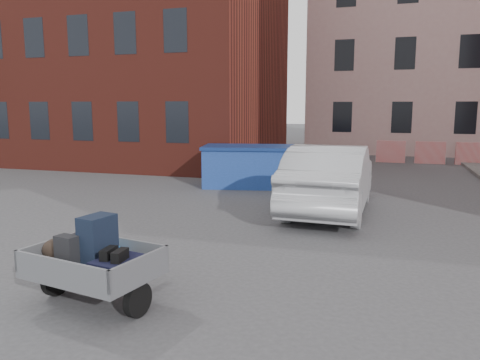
% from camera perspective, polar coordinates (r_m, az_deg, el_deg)
% --- Properties ---
extents(ground, '(120.00, 120.00, 0.00)m').
position_cam_1_polar(ground, '(8.31, 1.01, -9.14)').
color(ground, '#38383A').
rests_on(ground, ground).
extents(building_brick, '(12.00, 10.00, 14.00)m').
position_cam_1_polar(building_brick, '(23.84, -11.88, 19.51)').
color(building_brick, '#591E16').
rests_on(building_brick, ground).
extents(building_pink, '(16.00, 8.00, 14.00)m').
position_cam_1_polar(building_pink, '(30.15, 25.33, 16.61)').
color(building_pink, '#C99D9A').
rests_on(building_pink, ground).
extents(far_building, '(6.00, 6.00, 8.00)m').
position_cam_1_polar(far_building, '(37.01, -20.08, 10.68)').
color(far_building, maroon).
rests_on(far_building, ground).
extents(barriers, '(4.70, 0.18, 1.00)m').
position_cam_1_polar(barriers, '(22.77, 22.17, 3.10)').
color(barriers, red).
rests_on(barriers, ground).
extents(trailer, '(1.78, 1.93, 1.20)m').
position_cam_1_polar(trailer, '(6.43, -17.54, -9.35)').
color(trailer, black).
rests_on(trailer, ground).
extents(dumpster, '(3.41, 2.21, 1.32)m').
position_cam_1_polar(dumpster, '(15.12, 1.52, 1.72)').
color(dumpster, navy).
rests_on(dumpster, ground).
extents(silver_car, '(1.85, 5.05, 1.65)m').
position_cam_1_polar(silver_car, '(11.75, 10.95, 0.24)').
color(silver_car, '#9C9DA2').
rests_on(silver_car, ground).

